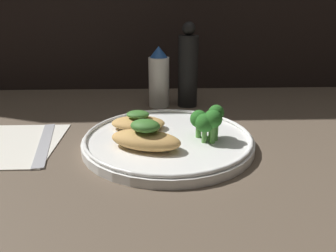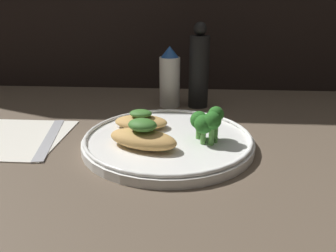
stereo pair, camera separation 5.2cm
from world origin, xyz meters
The scene contains 9 objects.
ground_plane centered at (0.00, 0.00, -0.50)cm, with size 180.00×180.00×1.00cm, color brown.
plate centered at (0.00, 0.00, 0.99)cm, with size 27.64×27.64×2.00cm.
grilled_meat_front centered at (-3.49, -4.11, 3.12)cm, with size 12.00×8.60×4.53cm.
grilled_meat_middle centered at (-5.01, 4.29, 2.60)cm, with size 9.66×6.29×3.20cm.
broccoli_bunch centered at (6.24, -1.37, 4.78)cm, with size 5.13×4.76×5.82cm.
sauce_bottle centered at (-1.15, 22.10, 6.37)cm, with size 4.54×4.54×13.31cm.
pepper_grinder centered at (5.21, 22.10, 8.38)cm, with size 4.32×4.32×18.27cm.
fork centered at (-20.31, 1.13, 0.30)cm, with size 5.28×18.13×0.60cm.
napkin centered at (-27.13, 1.09, 0.20)cm, with size 17.89×17.89×0.40cm.
Camera 1 is at (-1.87, -49.01, 21.86)cm, focal length 35.00 mm.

